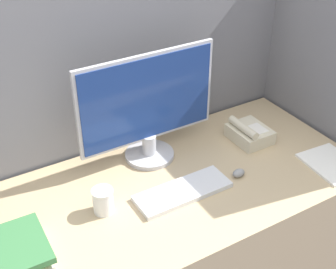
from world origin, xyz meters
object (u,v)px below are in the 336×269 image
at_px(monitor, 148,109).
at_px(mouse, 239,173).
at_px(coffee_cup, 103,201).
at_px(keyboard, 183,191).
at_px(desk_telephone, 249,133).
at_px(book_stack, 15,252).

xyz_separation_m(monitor, mouse, (0.25, -0.32, -0.23)).
height_order(monitor, coffee_cup, monitor).
relative_size(keyboard, mouse, 6.99).
bearing_deg(coffee_cup, desk_telephone, 7.43).
relative_size(keyboard, coffee_cup, 3.88).
bearing_deg(book_stack, mouse, -1.28).
bearing_deg(mouse, monitor, 128.22).
bearing_deg(coffee_cup, mouse, -9.25).
xyz_separation_m(mouse, coffee_cup, (-0.57, 0.09, 0.03)).
distance_m(coffee_cup, desk_telephone, 0.79).
bearing_deg(book_stack, keyboard, 0.54).
bearing_deg(desk_telephone, keyboard, -160.29).
relative_size(book_stack, desk_telephone, 1.40).
relative_size(monitor, coffee_cup, 6.15).
relative_size(keyboard, book_stack, 1.51).
bearing_deg(desk_telephone, coffee_cup, -172.57).
bearing_deg(monitor, keyboard, -91.44).
relative_size(mouse, book_stack, 0.22).
xyz_separation_m(coffee_cup, desk_telephone, (0.79, 0.10, -0.01)).
distance_m(mouse, book_stack, 0.93).
xyz_separation_m(keyboard, book_stack, (-0.67, -0.01, 0.03)).
bearing_deg(book_stack, coffee_cup, 11.54).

